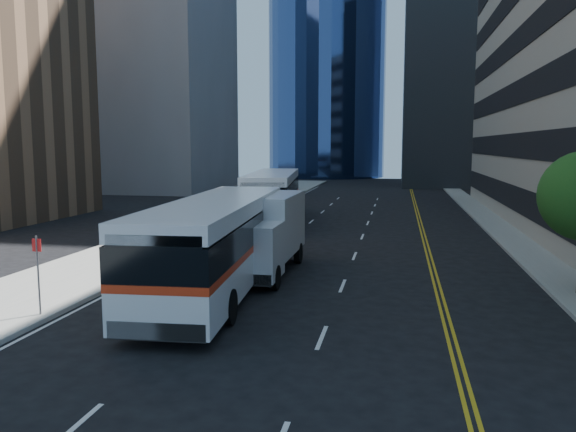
% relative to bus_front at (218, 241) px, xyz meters
% --- Properties ---
extents(ground, '(160.00, 160.00, 0.00)m').
position_rel_bus_front_xyz_m(ground, '(4.02, -6.46, -1.87)').
color(ground, black).
rests_on(ground, ground).
extents(sidewalk_west, '(5.00, 90.00, 0.15)m').
position_rel_bus_front_xyz_m(sidewalk_west, '(-6.48, 18.54, -1.79)').
color(sidewalk_west, gray).
rests_on(sidewalk_west, ground).
extents(sidewalk_east, '(2.00, 90.00, 0.15)m').
position_rel_bus_front_xyz_m(sidewalk_east, '(13.02, 18.54, -1.79)').
color(sidewalk_east, gray).
rests_on(sidewalk_east, ground).
extents(midrise_west, '(18.00, 18.00, 35.00)m').
position_rel_bus_front_xyz_m(midrise_west, '(-23.98, 45.54, 15.63)').
color(midrise_west, gray).
rests_on(midrise_west, ground).
extents(bus_front, '(3.82, 13.44, 3.42)m').
position_rel_bus_front_xyz_m(bus_front, '(0.00, 0.00, 0.00)').
color(bus_front, white).
rests_on(bus_front, ground).
extents(bus_rear, '(4.67, 13.86, 3.51)m').
position_rel_bus_front_xyz_m(bus_rear, '(-2.19, 19.17, 0.05)').
color(bus_rear, white).
rests_on(bus_rear, ground).
extents(box_truck, '(2.42, 6.90, 3.30)m').
position_rel_bus_front_xyz_m(box_truck, '(1.02, 3.15, -0.13)').
color(box_truck, silver).
rests_on(box_truck, ground).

